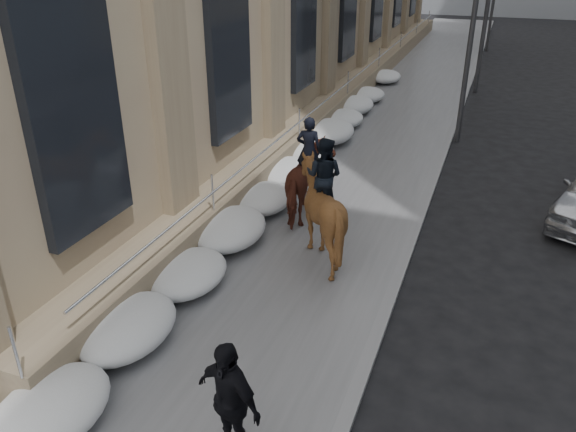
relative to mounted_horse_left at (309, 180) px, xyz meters
The scene contains 9 objects.
ground 6.11m from the mounted_horse_left, 88.93° to the right, with size 140.00×140.00×0.00m, color black.
sidewalk 4.15m from the mounted_horse_left, 88.40° to the left, with size 5.00×80.00×0.12m, color #5A5A5D.
curb 4.97m from the mounted_horse_left, 55.69° to the left, with size 0.24×80.00×0.12m, color slate.
streetlight_mid 9.17m from the mounted_horse_left, 70.39° to the left, with size 1.71×0.24×8.00m.
traffic_signal 16.40m from the mounted_horse_left, 82.22° to the left, with size 4.10×0.22×6.00m.
snow_bank 2.57m from the mounted_horse_left, 121.79° to the left, with size 1.70×18.10×0.76m.
mounted_horse_left is the anchor object (origin of this frame).
mounted_horse_right 2.01m from the mounted_horse_left, 64.17° to the right, with size 1.93×2.12×2.74m.
pedestrian 7.64m from the mounted_horse_left, 79.51° to the right, with size 1.11×0.46×1.90m, color black.
Camera 1 is at (4.00, -6.51, 6.57)m, focal length 35.00 mm.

